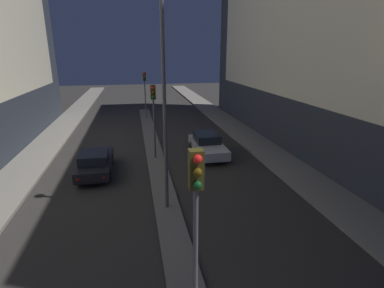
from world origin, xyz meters
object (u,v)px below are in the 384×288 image
(traffic_light_mid, at_px, (154,106))
(car_left_lane, at_px, (95,162))
(traffic_light_far, at_px, (145,85))
(car_right_lane, at_px, (207,144))
(street_lamp, at_px, (164,76))
(traffic_light_near, at_px, (196,205))

(traffic_light_mid, relative_size, car_left_lane, 1.06)
(traffic_light_far, relative_size, car_left_lane, 1.06)
(car_left_lane, distance_m, car_right_lane, 7.62)
(traffic_light_far, xyz_separation_m, street_lamp, (0.00, -19.50, 2.37))
(traffic_light_far, bearing_deg, car_left_lane, -104.18)
(street_lamp, bearing_deg, car_left_lane, 126.20)
(traffic_light_near, xyz_separation_m, street_lamp, (0.00, 6.37, 2.37))
(car_left_lane, xyz_separation_m, car_right_lane, (7.33, 2.08, 0.02))
(street_lamp, bearing_deg, car_right_lane, 62.68)
(traffic_light_mid, xyz_separation_m, car_left_lane, (-3.66, -1.84, -2.93))
(car_left_lane, relative_size, car_right_lane, 0.95)
(traffic_light_far, bearing_deg, car_right_lane, -73.56)
(traffic_light_mid, bearing_deg, traffic_light_far, 90.00)
(traffic_light_near, height_order, traffic_light_far, same)
(traffic_light_far, bearing_deg, traffic_light_near, -90.00)
(street_lamp, height_order, car_right_lane, street_lamp)
(traffic_light_far, bearing_deg, street_lamp, -90.00)
(traffic_light_mid, xyz_separation_m, car_right_lane, (3.66, 0.25, -2.91))
(traffic_light_mid, bearing_deg, car_left_lane, -153.36)
(traffic_light_far, relative_size, car_right_lane, 1.01)
(traffic_light_far, height_order, car_right_lane, traffic_light_far)
(street_lamp, distance_m, car_left_lane, 8.16)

